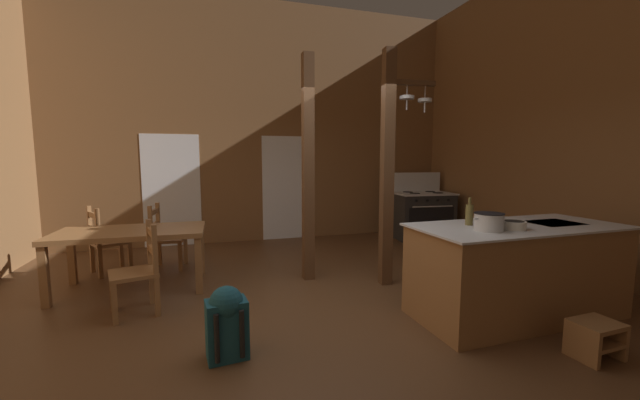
{
  "coord_description": "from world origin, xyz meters",
  "views": [
    {
      "loc": [
        -1.06,
        -3.49,
        1.6
      ],
      "look_at": [
        0.31,
        0.97,
        1.08
      ],
      "focal_mm": 20.53,
      "sensor_mm": 36.0,
      "label": 1
    }
  ],
  "objects_px": {
    "ladderback_chair_at_table_end": "(106,241)",
    "stockpot_on_counter": "(489,222)",
    "stove_range": "(422,215)",
    "backpack": "(227,320)",
    "ladderback_chair_by_post": "(139,271)",
    "step_stool": "(596,337)",
    "mixing_bowl_on_counter": "(514,225)",
    "bottle_tall_on_counter": "(469,214)",
    "kitchen_island": "(516,270)",
    "dining_table": "(132,237)",
    "ladderback_chair_near_window": "(165,238)"
  },
  "relations": [
    {
      "from": "backpack",
      "to": "stockpot_on_counter",
      "type": "relative_size",
      "value": 1.76
    },
    {
      "from": "ladderback_chair_at_table_end",
      "to": "bottle_tall_on_counter",
      "type": "relative_size",
      "value": 3.4
    },
    {
      "from": "ladderback_chair_by_post",
      "to": "stockpot_on_counter",
      "type": "distance_m",
      "value": 3.51
    },
    {
      "from": "stove_range",
      "to": "ladderback_chair_near_window",
      "type": "relative_size",
      "value": 1.39
    },
    {
      "from": "ladderback_chair_by_post",
      "to": "ladderback_chair_at_table_end",
      "type": "relative_size",
      "value": 1.0
    },
    {
      "from": "step_stool",
      "to": "ladderback_chair_near_window",
      "type": "distance_m",
      "value": 5.13
    },
    {
      "from": "kitchen_island",
      "to": "stockpot_on_counter",
      "type": "distance_m",
      "value": 0.75
    },
    {
      "from": "step_stool",
      "to": "backpack",
      "type": "xyz_separation_m",
      "value": [
        -2.84,
        0.87,
        0.14
      ]
    },
    {
      "from": "ladderback_chair_at_table_end",
      "to": "stockpot_on_counter",
      "type": "bearing_deg",
      "value": -37.1
    },
    {
      "from": "dining_table",
      "to": "backpack",
      "type": "distance_m",
      "value": 2.26
    },
    {
      "from": "ladderback_chair_near_window",
      "to": "stockpot_on_counter",
      "type": "xyz_separation_m",
      "value": [
        3.12,
        -2.95,
        0.57
      ]
    },
    {
      "from": "ladderback_chair_near_window",
      "to": "backpack",
      "type": "height_order",
      "value": "ladderback_chair_near_window"
    },
    {
      "from": "ladderback_chair_near_window",
      "to": "kitchen_island",
      "type": "bearing_deg",
      "value": -37.86
    },
    {
      "from": "kitchen_island",
      "to": "stove_range",
      "type": "bearing_deg",
      "value": 72.04
    },
    {
      "from": "stove_range",
      "to": "backpack",
      "type": "relative_size",
      "value": 2.21
    },
    {
      "from": "step_stool",
      "to": "stockpot_on_counter",
      "type": "bearing_deg",
      "value": 122.85
    },
    {
      "from": "step_stool",
      "to": "backpack",
      "type": "bearing_deg",
      "value": 162.99
    },
    {
      "from": "ladderback_chair_at_table_end",
      "to": "bottle_tall_on_counter",
      "type": "xyz_separation_m",
      "value": [
        3.9,
        -2.64,
        0.6
      ]
    },
    {
      "from": "ladderback_chair_by_post",
      "to": "bottle_tall_on_counter",
      "type": "xyz_separation_m",
      "value": [
        3.22,
        -1.03,
        0.6
      ]
    },
    {
      "from": "bottle_tall_on_counter",
      "to": "step_stool",
      "type": "bearing_deg",
      "value": -66.26
    },
    {
      "from": "backpack",
      "to": "kitchen_island",
      "type": "bearing_deg",
      "value": -0.26
    },
    {
      "from": "backpack",
      "to": "step_stool",
      "type": "bearing_deg",
      "value": -17.01
    },
    {
      "from": "step_stool",
      "to": "mixing_bowl_on_counter",
      "type": "height_order",
      "value": "mixing_bowl_on_counter"
    },
    {
      "from": "backpack",
      "to": "bottle_tall_on_counter",
      "type": "bearing_deg",
      "value": 3.33
    },
    {
      "from": "backpack",
      "to": "stockpot_on_counter",
      "type": "xyz_separation_m",
      "value": [
        2.38,
        -0.15,
        0.71
      ]
    },
    {
      "from": "stove_range",
      "to": "step_stool",
      "type": "relative_size",
      "value": 3.54
    },
    {
      "from": "kitchen_island",
      "to": "bottle_tall_on_counter",
      "type": "distance_m",
      "value": 0.77
    },
    {
      "from": "step_stool",
      "to": "mixing_bowl_on_counter",
      "type": "distance_m",
      "value": 1.08
    },
    {
      "from": "ladderback_chair_by_post",
      "to": "backpack",
      "type": "xyz_separation_m",
      "value": [
        0.82,
        -1.17,
        -0.14
      ]
    },
    {
      "from": "ladderback_chair_near_window",
      "to": "bottle_tall_on_counter",
      "type": "height_order",
      "value": "bottle_tall_on_counter"
    },
    {
      "from": "ladderback_chair_by_post",
      "to": "stove_range",
      "type": "bearing_deg",
      "value": 25.64
    },
    {
      "from": "ladderback_chair_near_window",
      "to": "stove_range",
      "type": "bearing_deg",
      "value": 8.32
    },
    {
      "from": "stove_range",
      "to": "bottle_tall_on_counter",
      "type": "height_order",
      "value": "stove_range"
    },
    {
      "from": "dining_table",
      "to": "kitchen_island",
      "type": "bearing_deg",
      "value": -27.09
    },
    {
      "from": "ladderback_chair_near_window",
      "to": "bottle_tall_on_counter",
      "type": "distance_m",
      "value": 4.15
    },
    {
      "from": "step_stool",
      "to": "backpack",
      "type": "distance_m",
      "value": 2.98
    },
    {
      "from": "dining_table",
      "to": "stove_range",
      "type": "bearing_deg",
      "value": 16.66
    },
    {
      "from": "step_stool",
      "to": "bottle_tall_on_counter",
      "type": "distance_m",
      "value": 1.41
    },
    {
      "from": "ladderback_chair_at_table_end",
      "to": "bottle_tall_on_counter",
      "type": "distance_m",
      "value": 4.75
    },
    {
      "from": "dining_table",
      "to": "ladderback_chair_near_window",
      "type": "relative_size",
      "value": 1.81
    },
    {
      "from": "ladderback_chair_at_table_end",
      "to": "ladderback_chair_by_post",
      "type": "bearing_deg",
      "value": -67.17
    },
    {
      "from": "stove_range",
      "to": "stockpot_on_counter",
      "type": "relative_size",
      "value": 3.91
    },
    {
      "from": "step_stool",
      "to": "ladderback_chair_near_window",
      "type": "bearing_deg",
      "value": 134.34
    },
    {
      "from": "dining_table",
      "to": "backpack",
      "type": "relative_size",
      "value": 2.89
    },
    {
      "from": "backpack",
      "to": "mixing_bowl_on_counter",
      "type": "bearing_deg",
      "value": -3.65
    },
    {
      "from": "mixing_bowl_on_counter",
      "to": "bottle_tall_on_counter",
      "type": "relative_size",
      "value": 0.79
    },
    {
      "from": "dining_table",
      "to": "ladderback_chair_by_post",
      "type": "distance_m",
      "value": 0.86
    },
    {
      "from": "step_stool",
      "to": "ladderback_chair_at_table_end",
      "type": "distance_m",
      "value": 5.69
    },
    {
      "from": "stove_range",
      "to": "bottle_tall_on_counter",
      "type": "relative_size",
      "value": 4.73
    },
    {
      "from": "step_stool",
      "to": "ladderback_chair_by_post",
      "type": "distance_m",
      "value": 4.21
    }
  ]
}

